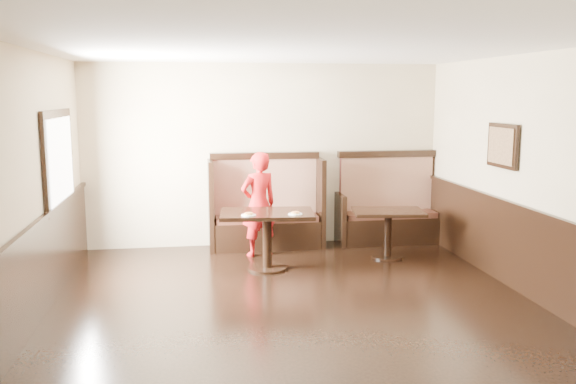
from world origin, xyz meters
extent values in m
plane|color=black|center=(0.00, 0.00, 0.00)|extent=(7.00, 7.00, 0.00)
plane|color=#C9BA92|center=(0.00, 3.50, 1.40)|extent=(5.50, 0.00, 5.50)
plane|color=#C9BA92|center=(0.00, -3.50, 1.40)|extent=(5.50, 0.00, 5.50)
plane|color=#C9BA92|center=(-2.75, 0.00, 1.40)|extent=(0.00, 7.00, 7.00)
plane|color=#C9BA92|center=(2.75, 0.00, 1.40)|extent=(0.00, 7.00, 7.00)
plane|color=white|center=(0.00, 0.00, 2.80)|extent=(7.00, 7.00, 0.00)
cube|color=black|center=(-2.72, 0.00, 0.50)|extent=(0.05, 6.90, 1.00)
cube|color=black|center=(2.72, 0.00, 0.50)|extent=(0.05, 6.90, 1.00)
cube|color=black|center=(-2.71, 1.90, 1.55)|extent=(0.05, 1.50, 1.20)
cube|color=white|center=(-2.69, 1.90, 1.55)|extent=(0.01, 1.30, 1.00)
cube|color=black|center=(2.71, 1.20, 1.70)|extent=(0.04, 0.70, 0.55)
cube|color=olive|center=(2.69, 1.20, 1.70)|extent=(0.01, 0.60, 0.45)
cube|color=black|center=(0.00, 3.22, 0.21)|extent=(1.60, 0.50, 0.42)
cube|color=#3C1E13|center=(0.00, 3.22, 0.46)|extent=(1.54, 0.46, 0.09)
cube|color=#4C0F16|center=(0.00, 3.43, 0.90)|extent=(1.60, 0.12, 0.92)
cube|color=black|center=(0.00, 3.43, 1.40)|extent=(1.68, 0.16, 0.10)
cube|color=black|center=(-0.84, 3.32, 0.68)|extent=(0.07, 0.72, 1.36)
cube|color=black|center=(0.84, 3.32, 0.68)|extent=(0.07, 0.72, 1.36)
cube|color=black|center=(1.95, 3.22, 0.21)|extent=(1.50, 0.50, 0.42)
cube|color=#3C1E13|center=(1.95, 3.22, 0.46)|extent=(1.44, 0.46, 0.09)
cube|color=#4C0F16|center=(1.95, 3.43, 0.90)|extent=(1.50, 0.12, 0.92)
cube|color=black|center=(1.95, 3.43, 1.40)|extent=(1.58, 0.16, 0.10)
cube|color=black|center=(1.16, 3.32, 0.40)|extent=(0.07, 0.72, 0.80)
cube|color=black|center=(2.74, 3.32, 0.40)|extent=(0.07, 0.72, 0.80)
cube|color=black|center=(-0.14, 2.06, 0.76)|extent=(1.30, 0.89, 0.05)
cylinder|color=black|center=(-0.14, 2.06, 0.37)|extent=(0.12, 0.12, 0.72)
cylinder|color=black|center=(-0.14, 2.06, 0.02)|extent=(0.53, 0.53, 0.03)
cube|color=black|center=(1.65, 2.39, 0.67)|extent=(1.07, 0.78, 0.05)
cylinder|color=black|center=(1.65, 2.39, 0.33)|extent=(0.11, 0.11, 0.63)
cylinder|color=black|center=(1.65, 2.39, 0.01)|extent=(0.47, 0.47, 0.03)
imported|color=red|center=(-0.17, 2.79, 0.76)|extent=(0.65, 0.54, 1.52)
cylinder|color=white|center=(-0.40, 1.87, 0.79)|extent=(0.19, 0.19, 0.01)
cylinder|color=tan|center=(-0.40, 1.87, 0.80)|extent=(0.12, 0.12, 0.02)
cylinder|color=#EABA54|center=(-0.40, 1.87, 0.82)|extent=(0.10, 0.10, 0.01)
cylinder|color=white|center=(0.21, 1.84, 0.79)|extent=(0.19, 0.19, 0.01)
cylinder|color=tan|center=(0.21, 1.84, 0.80)|extent=(0.11, 0.11, 0.02)
cylinder|color=#EABA54|center=(0.21, 1.84, 0.82)|extent=(0.10, 0.10, 0.01)
camera|label=1|loc=(-1.10, -5.83, 2.34)|focal=38.00mm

